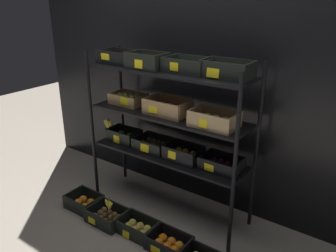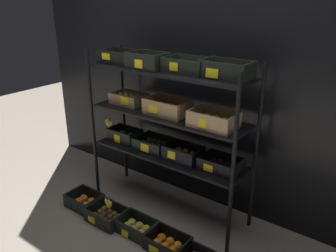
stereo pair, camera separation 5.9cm
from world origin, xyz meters
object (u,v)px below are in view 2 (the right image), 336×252
Objects in this scene: display_rack at (168,112)px; crate_ground_apple_gold at (137,228)px; crate_ground_right_orange at (167,244)px; crate_ground_kiwi at (107,216)px; banana_bunch_loose at (109,204)px; crate_ground_orange at (85,201)px.

crate_ground_apple_gold is at bearing -89.98° from display_rack.
crate_ground_right_orange is (0.34, -0.01, -0.00)m from crate_ground_apple_gold.
crate_ground_kiwi reaches higher than crate_ground_right_orange.
display_rack is at bearing 59.26° from banana_bunch_loose.
display_rack reaches higher than crate_ground_apple_gold.
crate_ground_apple_gold is at bearing 0.45° from crate_ground_orange.
crate_ground_kiwi is (0.34, -0.03, -0.00)m from crate_ground_orange.
banana_bunch_loose reaches higher than crate_ground_kiwi.
crate_ground_orange is 2.47× the size of banana_bunch_loose.
crate_ground_right_orange is (0.66, 0.03, 0.00)m from crate_ground_kiwi.
banana_bunch_loose reaches higher than crate_ground_orange.
crate_ground_kiwi is at bearing -173.70° from crate_ground_apple_gold.
crate_ground_kiwi is at bearing 179.27° from banana_bunch_loose.
display_rack is 12.30× the size of banana_bunch_loose.
banana_bunch_loose is (0.37, -0.03, 0.14)m from crate_ground_orange.
crate_ground_kiwi is 0.14m from banana_bunch_loose.
crate_ground_right_orange is at bearing 2.34° from banana_bunch_loose.
crate_ground_orange is at bearing 179.69° from crate_ground_right_orange.
display_rack is 4.99× the size of crate_ground_orange.
crate_ground_kiwi is 1.02× the size of crate_ground_apple_gold.
crate_ground_orange is at bearing -179.55° from crate_ground_apple_gold.
crate_ground_orange reaches higher than crate_ground_right_orange.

